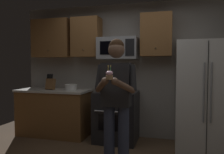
% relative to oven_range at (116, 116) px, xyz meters
% --- Properties ---
extents(wall_back, '(4.40, 0.10, 2.60)m').
position_rel_oven_range_xyz_m(wall_back, '(0.15, 0.39, 0.84)').
color(wall_back, gray).
rests_on(wall_back, ground).
extents(oven_range, '(0.76, 0.70, 0.93)m').
position_rel_oven_range_xyz_m(oven_range, '(0.00, 0.00, 0.00)').
color(oven_range, black).
rests_on(oven_range, ground).
extents(microwave, '(0.74, 0.41, 0.40)m').
position_rel_oven_range_xyz_m(microwave, '(0.00, 0.12, 1.26)').
color(microwave, '#9EA0A5').
extents(refrigerator, '(0.90, 0.75, 1.80)m').
position_rel_oven_range_xyz_m(refrigerator, '(1.50, -0.04, 0.44)').
color(refrigerator, white).
rests_on(refrigerator, ground).
extents(cabinet_row_upper, '(2.78, 0.36, 0.76)m').
position_rel_oven_range_xyz_m(cabinet_row_upper, '(-0.57, 0.17, 1.49)').
color(cabinet_row_upper, brown).
extents(counter_left, '(1.44, 0.66, 0.92)m').
position_rel_oven_range_xyz_m(counter_left, '(-1.30, 0.02, 0.00)').
color(counter_left, brown).
rests_on(counter_left, ground).
extents(knife_block, '(0.16, 0.15, 0.32)m').
position_rel_oven_range_xyz_m(knife_block, '(-1.34, -0.03, 0.58)').
color(knife_block, brown).
rests_on(knife_block, counter_left).
extents(bowl_large_white, '(0.24, 0.24, 0.11)m').
position_rel_oven_range_xyz_m(bowl_large_white, '(-0.93, 0.03, 0.52)').
color(bowl_large_white, white).
rests_on(bowl_large_white, counter_left).
extents(person, '(0.60, 0.48, 1.76)m').
position_rel_oven_range_xyz_m(person, '(0.27, -1.09, 0.53)').
color(person, '#383F59').
rests_on(person, ground).
extents(cupcake, '(0.09, 0.09, 0.17)m').
position_rel_oven_range_xyz_m(cupcake, '(0.27, -1.42, 0.83)').
color(cupcake, '#A87F56').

